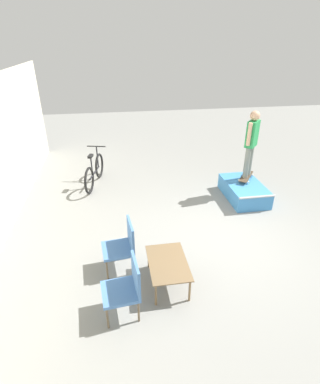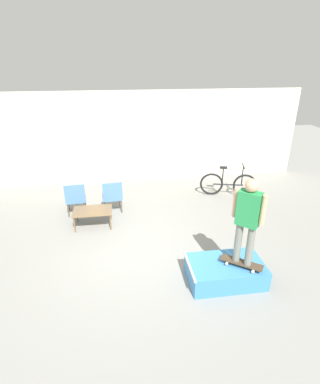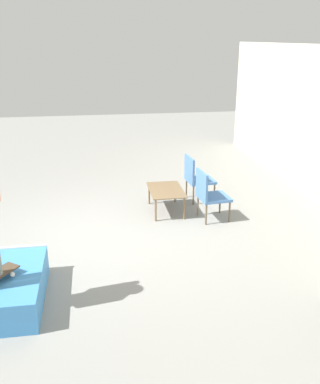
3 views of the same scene
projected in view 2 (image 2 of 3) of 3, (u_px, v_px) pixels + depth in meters
The scene contains 9 objects.
ground_plane at pixel (135, 252), 6.63m from camera, with size 24.00×24.00×0.00m, color gray.
house_wall_back at pixel (125, 138), 9.92m from camera, with size 12.00×0.06×3.00m.
skate_ramp_box at pixel (225, 271), 5.72m from camera, with size 1.44×0.86×0.42m.
skateboard_on_ramp at pixel (241, 263), 5.52m from camera, with size 0.74×0.62×0.07m.
person_skater at pixel (248, 216), 5.11m from camera, with size 0.44×0.42×1.65m.
coffee_table at pixel (93, 212), 7.50m from camera, with size 0.97×0.62×0.44m.
patio_chair_left at pixel (76, 197), 8.02m from camera, with size 0.57×0.57×0.92m.
patio_chair_right at pixel (112, 195), 8.15m from camera, with size 0.57×0.57×0.92m.
bicycle at pixel (228, 184), 9.20m from camera, with size 1.68×0.58×0.99m.
Camera 2 is at (-0.23, -5.52, 3.94)m, focal length 28.00 mm.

